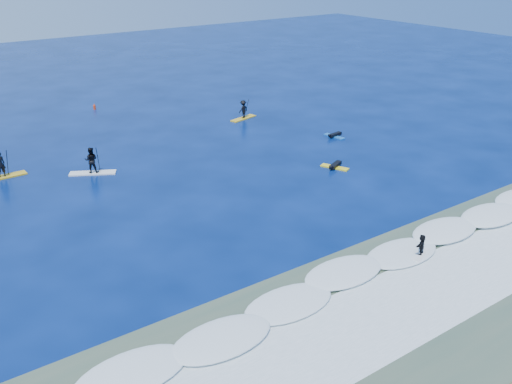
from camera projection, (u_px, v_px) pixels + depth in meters
ground at (278, 200)px, 37.97m from camera, size 160.00×160.00×0.00m
shallow_water at (454, 296)px, 27.53m from camera, size 90.00×13.00×0.01m
breaking_wave at (392, 262)px, 30.51m from camera, size 40.00×6.00×0.30m
whitewater at (438, 287)px, 28.27m from camera, size 34.00×5.00×0.02m
sup_paddler_left at (1, 168)px, 41.23m from camera, size 3.38×0.94×2.35m
sup_paddler_center at (91, 162)px, 41.93m from camera, size 3.36×2.37×2.37m
sup_paddler_right at (243, 111)px, 55.23m from camera, size 3.10×1.49×2.11m
prone_paddler_near at (335, 166)px, 43.29m from camera, size 1.66×2.21×0.45m
prone_paddler_far at (334, 135)px, 50.26m from camera, size 1.63×2.09×0.43m
wave_surfer at (421, 246)px, 30.66m from camera, size 1.75×1.07×1.23m
marker_buoy at (94, 107)px, 58.59m from camera, size 0.26×0.26×0.63m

